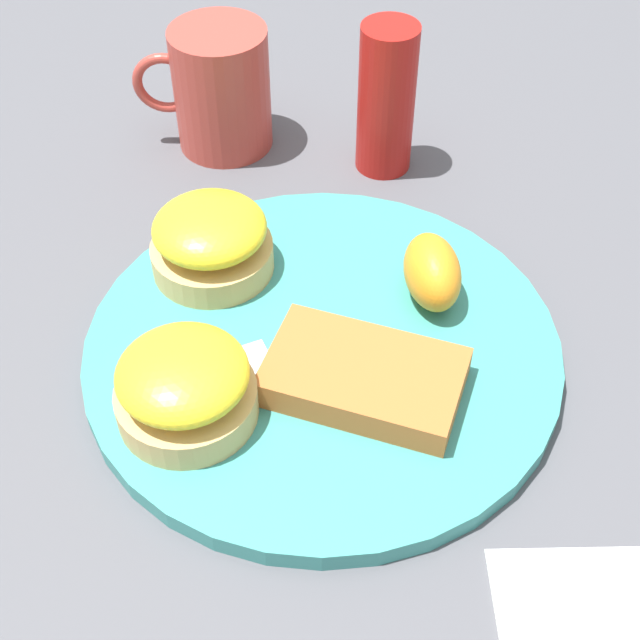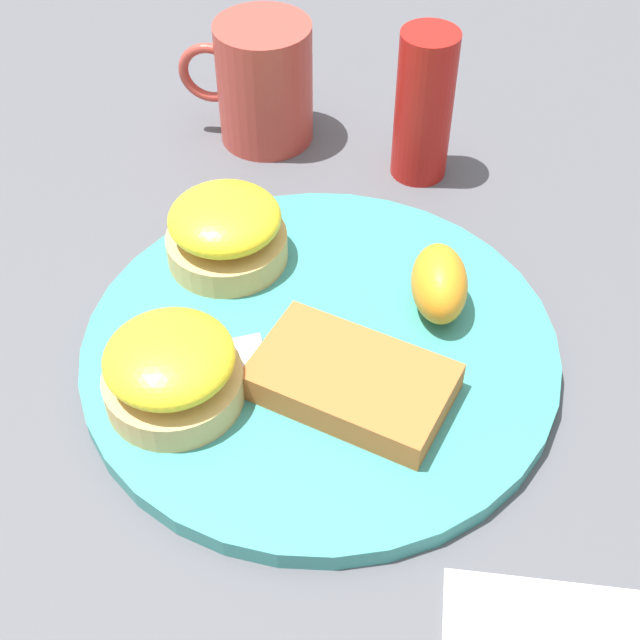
{
  "view_description": "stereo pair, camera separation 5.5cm",
  "coord_description": "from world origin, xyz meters",
  "px_view_note": "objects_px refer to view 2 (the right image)",
  "views": [
    {
      "loc": [
        -0.0,
        0.38,
        0.43
      ],
      "look_at": [
        0.0,
        0.0,
        0.03
      ],
      "focal_mm": 50.0,
      "sensor_mm": 36.0,
      "label": 1
    },
    {
      "loc": [
        -0.06,
        0.38,
        0.43
      ],
      "look_at": [
        0.0,
        0.0,
        0.03
      ],
      "focal_mm": 50.0,
      "sensor_mm": 36.0,
      "label": 2
    }
  ],
  "objects_px": {
    "sandwich_benedict_right": "(171,370)",
    "orange_wedge": "(439,283)",
    "sandwich_benedict_left": "(226,231)",
    "fork": "(228,293)",
    "cup": "(263,83)",
    "condiment_bottle": "(424,106)",
    "hashbrown_patty": "(352,381)"
  },
  "relations": [
    {
      "from": "cup",
      "to": "condiment_bottle",
      "type": "bearing_deg",
      "value": 166.85
    },
    {
      "from": "hashbrown_patty",
      "to": "orange_wedge",
      "type": "xyz_separation_m",
      "value": [
        -0.05,
        -0.08,
        0.01
      ]
    },
    {
      "from": "fork",
      "to": "hashbrown_patty",
      "type": "bearing_deg",
      "value": 142.75
    },
    {
      "from": "hashbrown_patty",
      "to": "fork",
      "type": "relative_size",
      "value": 0.64
    },
    {
      "from": "sandwich_benedict_left",
      "to": "sandwich_benedict_right",
      "type": "height_order",
      "value": "same"
    },
    {
      "from": "hashbrown_patty",
      "to": "condiment_bottle",
      "type": "relative_size",
      "value": 0.97
    },
    {
      "from": "sandwich_benedict_left",
      "to": "fork",
      "type": "height_order",
      "value": "sandwich_benedict_left"
    },
    {
      "from": "orange_wedge",
      "to": "condiment_bottle",
      "type": "bearing_deg",
      "value": -82.01
    },
    {
      "from": "orange_wedge",
      "to": "condiment_bottle",
      "type": "relative_size",
      "value": 0.5
    },
    {
      "from": "sandwich_benedict_right",
      "to": "condiment_bottle",
      "type": "relative_size",
      "value": 0.69
    },
    {
      "from": "condiment_bottle",
      "to": "sandwich_benedict_right",
      "type": "bearing_deg",
      "value": 64.29
    },
    {
      "from": "sandwich_benedict_left",
      "to": "cup",
      "type": "height_order",
      "value": "cup"
    },
    {
      "from": "fork",
      "to": "condiment_bottle",
      "type": "distance_m",
      "value": 0.21
    },
    {
      "from": "fork",
      "to": "condiment_bottle",
      "type": "xyz_separation_m",
      "value": [
        -0.12,
        -0.18,
        0.04
      ]
    },
    {
      "from": "sandwich_benedict_left",
      "to": "hashbrown_patty",
      "type": "bearing_deg",
      "value": 133.07
    },
    {
      "from": "sandwich_benedict_left",
      "to": "sandwich_benedict_right",
      "type": "xyz_separation_m",
      "value": [
        0.0,
        0.13,
        0.0
      ]
    },
    {
      "from": "sandwich_benedict_right",
      "to": "orange_wedge",
      "type": "height_order",
      "value": "sandwich_benedict_right"
    },
    {
      "from": "orange_wedge",
      "to": "cup",
      "type": "xyz_separation_m",
      "value": [
        0.15,
        -0.2,
        0.01
      ]
    },
    {
      "from": "sandwich_benedict_right",
      "to": "fork",
      "type": "distance_m",
      "value": 0.09
    },
    {
      "from": "sandwich_benedict_right",
      "to": "orange_wedge",
      "type": "distance_m",
      "value": 0.18
    },
    {
      "from": "orange_wedge",
      "to": "cup",
      "type": "height_order",
      "value": "cup"
    },
    {
      "from": "hashbrown_patty",
      "to": "cup",
      "type": "distance_m",
      "value": 0.3
    },
    {
      "from": "orange_wedge",
      "to": "hashbrown_patty",
      "type": "bearing_deg",
      "value": 59.51
    },
    {
      "from": "orange_wedge",
      "to": "fork",
      "type": "height_order",
      "value": "orange_wedge"
    },
    {
      "from": "sandwich_benedict_right",
      "to": "condiment_bottle",
      "type": "height_order",
      "value": "condiment_bottle"
    },
    {
      "from": "sandwich_benedict_right",
      "to": "fork",
      "type": "height_order",
      "value": "sandwich_benedict_right"
    },
    {
      "from": "sandwich_benedict_right",
      "to": "cup",
      "type": "distance_m",
      "value": 0.3
    },
    {
      "from": "orange_wedge",
      "to": "condiment_bottle",
      "type": "xyz_separation_m",
      "value": [
        0.02,
        -0.17,
        0.02
      ]
    },
    {
      "from": "hashbrown_patty",
      "to": "cup",
      "type": "relative_size",
      "value": 1.07
    },
    {
      "from": "sandwich_benedict_left",
      "to": "sandwich_benedict_right",
      "type": "distance_m",
      "value": 0.13
    },
    {
      "from": "condiment_bottle",
      "to": "hashbrown_patty",
      "type": "bearing_deg",
      "value": 84.55
    },
    {
      "from": "sandwich_benedict_right",
      "to": "hashbrown_patty",
      "type": "xyz_separation_m",
      "value": [
        -0.1,
        -0.02,
        -0.01
      ]
    }
  ]
}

